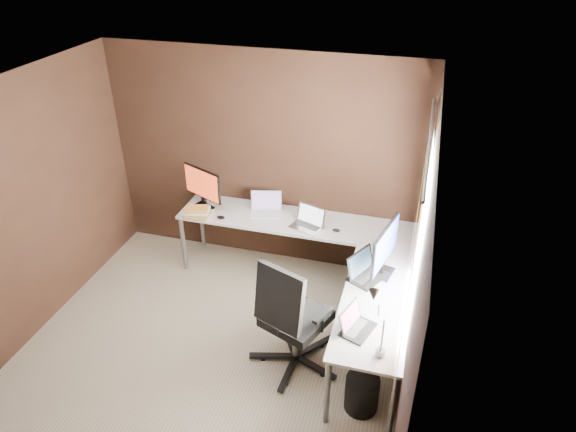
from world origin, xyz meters
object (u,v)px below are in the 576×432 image
object	(u,v)px
laptop_black_big	(365,271)
laptop_white	(266,208)
laptop_silver	(308,223)
drawer_pedestal	(375,284)
monitor_right	(385,248)
office_chair	(293,335)
book_stack	(197,212)
desk_lamp	(377,314)
monitor_left	(202,186)
wastebasket	(362,393)
laptop_black_small	(355,325)

from	to	relation	value
laptop_black_big	laptop_white	bearing A→B (deg)	81.99
laptop_silver	drawer_pedestal	bearing A→B (deg)	1.20
monitor_right	laptop_white	world-z (taller)	monitor_right
monitor_right	office_chair	bearing A→B (deg)	146.22
book_stack	monitor_right	bearing A→B (deg)	-13.63
laptop_white	laptop_silver	xyz separation A→B (m)	(0.53, -0.17, -0.00)
laptop_silver	office_chair	size ratio (longest dim) A/B	0.34
drawer_pedestal	desk_lamp	xyz separation A→B (m)	(0.12, -1.36, 0.78)
monitor_left	monitor_right	world-z (taller)	monitor_right
desk_lamp	office_chair	size ratio (longest dim) A/B	0.47
wastebasket	office_chair	bearing A→B (deg)	154.62
laptop_black_big	wastebasket	world-z (taller)	laptop_black_big
laptop_white	laptop_black_big	bearing A→B (deg)	-49.87
monitor_left	wastebasket	world-z (taller)	monitor_left
laptop_white	laptop_silver	bearing A→B (deg)	-32.72
laptop_white	laptop_silver	world-z (taller)	laptop_white
laptop_black_small	wastebasket	bearing A→B (deg)	-121.65
laptop_silver	book_stack	bearing A→B (deg)	-156.24
book_stack	desk_lamp	distance (m)	2.66
monitor_left	desk_lamp	size ratio (longest dim) A/B	0.94
monitor_left	book_stack	world-z (taller)	monitor_left
drawer_pedestal	book_stack	size ratio (longest dim) A/B	1.94
laptop_black_small	book_stack	world-z (taller)	laptop_black_small
laptop_black_small	laptop_silver	bearing A→B (deg)	46.50
laptop_white	monitor_left	bearing A→B (deg)	171.75
book_stack	desk_lamp	size ratio (longest dim) A/B	0.56
drawer_pedestal	office_chair	bearing A→B (deg)	-121.61
monitor_right	laptop_black_big	world-z (taller)	monitor_right
laptop_black_small	office_chair	bearing A→B (deg)	91.90
monitor_right	laptop_black_big	bearing A→B (deg)	133.90
laptop_black_big	book_stack	xyz separation A→B (m)	(-1.97, 0.61, -0.01)
drawer_pedestal	laptop_black_small	xyz separation A→B (m)	(-0.05, -1.18, 0.48)
laptop_white	laptop_black_big	size ratio (longest dim) A/B	0.89
drawer_pedestal	laptop_white	size ratio (longest dim) A/B	1.52
drawer_pedestal	monitor_left	world-z (taller)	monitor_left
wastebasket	drawer_pedestal	bearing A→B (deg)	93.00
laptop_silver	office_chair	xyz separation A→B (m)	(0.18, -1.26, -0.43)
book_stack	drawer_pedestal	bearing A→B (deg)	-4.18
laptop_black_big	monitor_right	bearing A→B (deg)	-32.36
monitor_right	wastebasket	size ratio (longest dim) A/B	1.84
book_stack	wastebasket	size ratio (longest dim) A/B	0.93
monitor_left	laptop_black_big	bearing A→B (deg)	2.38
laptop_black_big	desk_lamp	distance (m)	0.97
desk_lamp	office_chair	xyz separation A→B (m)	(-0.74, 0.35, -0.73)
monitor_left	wastebasket	distance (m)	2.84
monitor_right	wastebasket	world-z (taller)	monitor_right
laptop_black_big	wastebasket	size ratio (longest dim) A/B	1.33
desk_lamp	wastebasket	xyz separation A→B (m)	(-0.05, 0.02, -0.91)
laptop_white	laptop_black_small	size ratio (longest dim) A/B	1.11
book_stack	desk_lamp	world-z (taller)	desk_lamp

